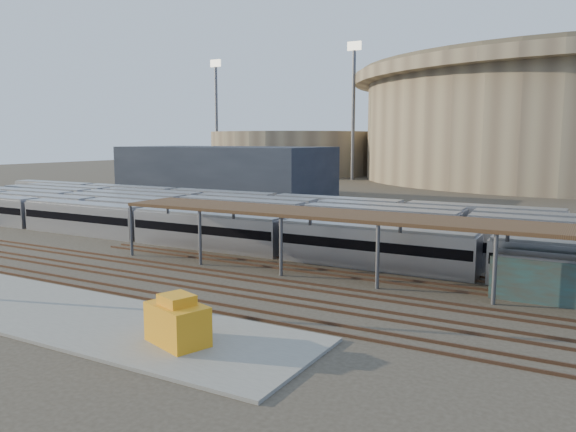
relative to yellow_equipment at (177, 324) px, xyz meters
The scene contains 11 objects.
ground 20.07m from the yellow_equipment, 128.10° to the left, with size 420.00×420.00×0.00m, color #383026.
subway_trains 36.70m from the yellow_equipment, 110.99° to the left, with size 125.31×23.90×3.60m.
inspection_shed 22.29m from the yellow_equipment, 63.99° to the left, with size 60.30×6.00×5.30m.
empty_tracks 16.43m from the yellow_equipment, 138.95° to the left, with size 170.00×9.62×0.18m.
stadium 157.01m from the yellow_equipment, 85.36° to the left, with size 124.00×124.00×32.50m.
secondary_arena 162.83m from the yellow_equipment, 116.40° to the left, with size 56.00×56.00×14.00m, color gray.
service_building 85.23m from the yellow_equipment, 123.79° to the left, with size 42.00×20.00×10.00m, color #1E232D.
floodlight_0 134.10m from the yellow_equipment, 108.61° to the left, with size 4.00×1.00×38.40m.
floodlight_1 168.18m from the yellow_equipment, 125.65° to the left, with size 4.00×1.00×38.40m.
floodlight_3 178.23m from the yellow_equipment, 97.25° to the left, with size 4.00×1.00×38.40m.
yellow_equipment is the anchor object (origin of this frame).
Camera 1 is at (32.36, -38.90, 11.44)m, focal length 35.00 mm.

